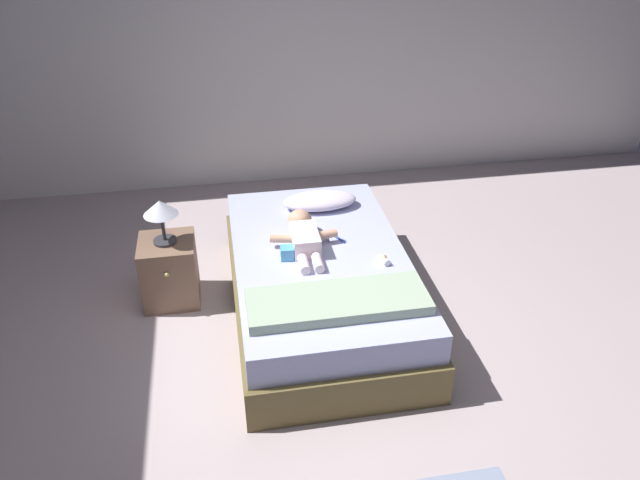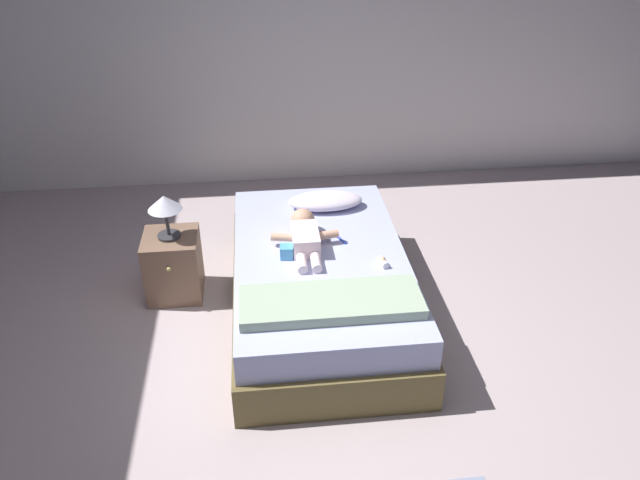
# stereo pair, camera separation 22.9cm
# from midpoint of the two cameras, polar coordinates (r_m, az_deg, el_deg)

# --- Properties ---
(ground_plane) EXTENTS (8.00, 8.00, 0.00)m
(ground_plane) POSITION_cam_midpoint_polar(r_m,az_deg,el_deg) (3.77, 2.40, -13.60)
(ground_plane) COLOR #AF9EA1
(wall_behind_bed) EXTENTS (8.00, 0.12, 2.63)m
(wall_behind_bed) POSITION_cam_midpoint_polar(r_m,az_deg,el_deg) (5.81, -1.84, 17.84)
(wall_behind_bed) COLOR silver
(wall_behind_bed) RESTS_ON ground_plane
(bed) EXTENTS (1.17, 2.01, 0.48)m
(bed) POSITION_cam_midpoint_polar(r_m,az_deg,el_deg) (4.18, 1.57, -4.10)
(bed) COLOR brown
(bed) RESTS_ON ground_plane
(pillow) EXTENTS (0.55, 0.27, 0.11)m
(pillow) POSITION_cam_midpoint_polar(r_m,az_deg,el_deg) (4.57, 1.94, 3.66)
(pillow) COLOR silver
(pillow) RESTS_ON bed
(baby) EXTENTS (0.46, 0.62, 0.17)m
(baby) POSITION_cam_midpoint_polar(r_m,az_deg,el_deg) (4.11, 0.15, 0.48)
(baby) COLOR white
(baby) RESTS_ON bed
(toothbrush) EXTENTS (0.07, 0.12, 0.02)m
(toothbrush) POSITION_cam_midpoint_polar(r_m,az_deg,el_deg) (4.19, 3.47, 0.08)
(toothbrush) COLOR blue
(toothbrush) RESTS_ON bed
(nightstand) EXTENTS (0.38, 0.41, 0.47)m
(nightstand) POSITION_cam_midpoint_polar(r_m,az_deg,el_deg) (4.46, -12.09, -2.35)
(nightstand) COLOR brown
(nightstand) RESTS_ON ground_plane
(lamp) EXTENTS (0.23, 0.23, 0.32)m
(lamp) POSITION_cam_midpoint_polar(r_m,az_deg,el_deg) (4.22, -12.80, 3.11)
(lamp) COLOR #333338
(lamp) RESTS_ON nightstand
(blanket) EXTENTS (1.06, 0.37, 0.06)m
(blanket) POSITION_cam_midpoint_polar(r_m,az_deg,el_deg) (3.55, 2.91, -5.85)
(blanket) COLOR #9BB196
(blanket) RESTS_ON bed
(toy_block) EXTENTS (0.09, 0.09, 0.08)m
(toy_block) POSITION_cam_midpoint_polar(r_m,az_deg,el_deg) (3.98, -1.50, -1.13)
(toy_block) COLOR #4DA1D2
(toy_block) RESTS_ON bed
(baby_bottle) EXTENTS (0.07, 0.10, 0.07)m
(baby_bottle) POSITION_cam_midpoint_polar(r_m,az_deg,el_deg) (3.94, 7.58, -2.06)
(baby_bottle) COLOR white
(baby_bottle) RESTS_ON bed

